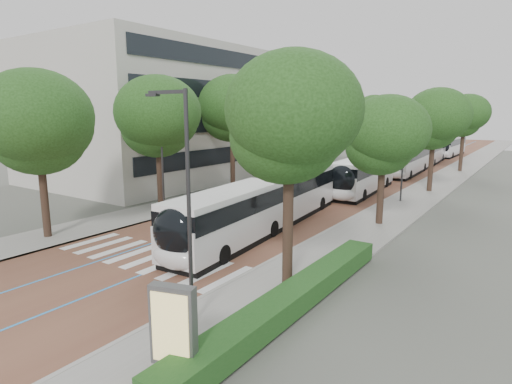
% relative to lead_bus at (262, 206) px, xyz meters
% --- Properties ---
extents(ground, '(160.00, 160.00, 0.00)m').
position_rel_lead_bus_xyz_m(ground, '(-2.14, -8.42, -1.63)').
color(ground, '#51544C').
rests_on(ground, ground).
extents(road, '(11.00, 140.00, 0.02)m').
position_rel_lead_bus_xyz_m(road, '(-2.14, 31.58, -1.62)').
color(road, brown).
rests_on(road, ground).
extents(sidewalk_left, '(4.00, 140.00, 0.12)m').
position_rel_lead_bus_xyz_m(sidewalk_left, '(-9.64, 31.58, -1.57)').
color(sidewalk_left, gray).
rests_on(sidewalk_left, ground).
extents(sidewalk_right, '(4.00, 140.00, 0.12)m').
position_rel_lead_bus_xyz_m(sidewalk_right, '(5.36, 31.58, -1.57)').
color(sidewalk_right, gray).
rests_on(sidewalk_right, ground).
extents(kerb_left, '(0.20, 140.00, 0.14)m').
position_rel_lead_bus_xyz_m(kerb_left, '(-7.74, 31.58, -1.57)').
color(kerb_left, gray).
rests_on(kerb_left, ground).
extents(kerb_right, '(0.20, 140.00, 0.14)m').
position_rel_lead_bus_xyz_m(kerb_right, '(3.46, 31.58, -1.57)').
color(kerb_right, gray).
rests_on(kerb_right, ground).
extents(zebra_crossing, '(10.55, 3.60, 0.01)m').
position_rel_lead_bus_xyz_m(zebra_crossing, '(-1.94, -7.42, -1.60)').
color(zebra_crossing, silver).
rests_on(zebra_crossing, ground).
extents(lane_line_left, '(0.12, 126.00, 0.01)m').
position_rel_lead_bus_xyz_m(lane_line_left, '(-3.74, 31.58, -1.60)').
color(lane_line_left, '#2A88D4').
rests_on(lane_line_left, road).
extents(lane_line_right, '(0.12, 126.00, 0.01)m').
position_rel_lead_bus_xyz_m(lane_line_right, '(-0.54, 31.58, -1.60)').
color(lane_line_right, '#2A88D4').
rests_on(lane_line_right, road).
extents(office_building, '(18.11, 40.00, 14.00)m').
position_rel_lead_bus_xyz_m(office_building, '(-21.62, 19.58, 5.37)').
color(office_building, '#B5B1A8').
rests_on(office_building, ground).
extents(hedge, '(1.20, 14.00, 0.80)m').
position_rel_lead_bus_xyz_m(hedge, '(6.96, -8.42, -1.11)').
color(hedge, '#1A4618').
rests_on(hedge, sidewalk_right).
extents(streetlight_near, '(1.82, 0.20, 8.00)m').
position_rel_lead_bus_xyz_m(streetlight_near, '(4.48, -11.42, 3.19)').
color(streetlight_near, '#2E2E30').
rests_on(streetlight_near, sidewalk_right).
extents(streetlight_far, '(1.82, 0.20, 8.00)m').
position_rel_lead_bus_xyz_m(streetlight_far, '(4.48, 13.58, 3.19)').
color(streetlight_far, '#2E2E30').
rests_on(streetlight_far, sidewalk_right).
extents(lamp_post_left, '(0.14, 0.14, 8.00)m').
position_rel_lead_bus_xyz_m(lamp_post_left, '(-8.24, -0.42, 2.49)').
color(lamp_post_left, '#2E2E30').
rests_on(lamp_post_left, sidewalk_left).
extents(trees_left, '(6.37, 61.29, 10.01)m').
position_rel_lead_bus_xyz_m(trees_left, '(-9.64, 16.12, 5.02)').
color(trees_left, black).
rests_on(trees_left, ground).
extents(trees_right, '(5.70, 47.33, 9.21)m').
position_rel_lead_bus_xyz_m(trees_right, '(5.56, 13.17, 4.76)').
color(trees_right, black).
rests_on(trees_right, ground).
extents(lead_bus, '(4.11, 18.54, 3.20)m').
position_rel_lead_bus_xyz_m(lead_bus, '(0.00, 0.00, 0.00)').
color(lead_bus, black).
rests_on(lead_bus, ground).
extents(bus_queued_0, '(3.26, 12.53, 3.20)m').
position_rel_lead_bus_xyz_m(bus_queued_0, '(0.58, 15.51, -0.00)').
color(bus_queued_0, silver).
rests_on(bus_queued_0, ground).
extents(bus_queued_1, '(2.96, 12.48, 3.20)m').
position_rel_lead_bus_xyz_m(bus_queued_1, '(0.76, 29.46, -0.00)').
color(bus_queued_1, silver).
rests_on(bus_queued_1, ground).
extents(bus_queued_2, '(3.17, 12.51, 3.20)m').
position_rel_lead_bus_xyz_m(bus_queued_2, '(0.35, 42.64, -0.00)').
color(bus_queued_2, silver).
rests_on(bus_queued_2, ground).
extents(bus_queued_3, '(2.80, 12.45, 3.20)m').
position_rel_lead_bus_xyz_m(bus_queued_3, '(0.78, 54.62, -0.00)').
color(bus_queued_3, silver).
rests_on(bus_queued_3, ground).
extents(ad_panel, '(1.35, 0.71, 2.71)m').
position_rel_lead_bus_xyz_m(ad_panel, '(6.35, -13.95, -0.09)').
color(ad_panel, '#59595B').
rests_on(ad_panel, sidewalk_right).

